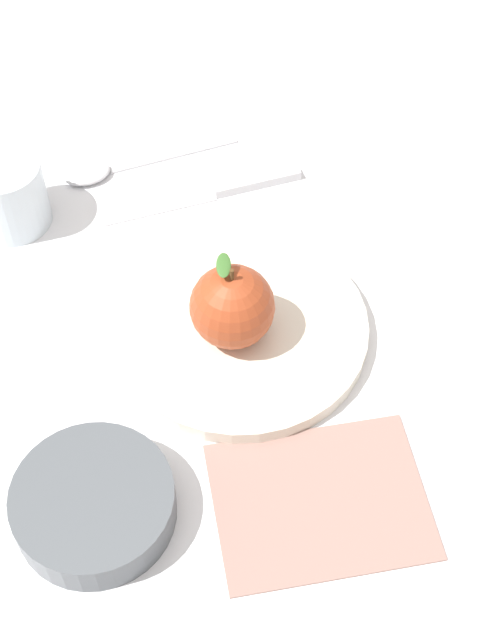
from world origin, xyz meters
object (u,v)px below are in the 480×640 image
(cup, at_px, (7,191))
(knife, at_px, (221,190))
(apple, at_px, (232,307))
(side_bowl, at_px, (93,502))
(dinner_plate, at_px, (240,327))
(linen_napkin, at_px, (320,500))
(spoon, at_px, (108,168))

(cup, relative_size, knife, 0.38)
(apple, height_order, side_bowl, apple)
(dinner_plate, relative_size, apple, 2.71)
(cup, distance_m, knife, 0.21)
(apple, xyz_separation_m, linen_napkin, (-0.16, 0.05, -0.05))
(spoon, bearing_deg, cup, 86.52)
(side_bowl, relative_size, spoon, 0.69)
(dinner_plate, bearing_deg, linen_napkin, 159.32)
(knife, bearing_deg, linen_napkin, 151.84)
(cup, bearing_deg, dinner_plate, -163.84)
(apple, height_order, spoon, apple)
(apple, xyz_separation_m, side_bowl, (-0.05, 0.19, -0.03))
(spoon, bearing_deg, side_bowl, 141.97)
(spoon, distance_m, linen_napkin, 0.42)
(linen_napkin, bearing_deg, knife, -28.16)
(linen_napkin, bearing_deg, apple, -17.31)
(cup, xyz_separation_m, knife, (-0.11, -0.17, -0.04))
(apple, xyz_separation_m, spoon, (0.25, -0.05, -0.05))
(knife, bearing_deg, side_bowl, 123.54)
(dinner_plate, distance_m, knife, 0.18)
(side_bowl, bearing_deg, linen_napkin, -128.26)
(apple, bearing_deg, side_bowl, 105.60)
(side_bowl, height_order, linen_napkin, side_bowl)
(side_bowl, xyz_separation_m, spoon, (0.30, -0.23, -0.02))
(knife, xyz_separation_m, linen_napkin, (-0.31, 0.16, -0.00))
(cup, relative_size, spoon, 0.40)
(cup, height_order, linen_napkin, cup)
(knife, bearing_deg, spoon, 33.57)
(dinner_plate, height_order, apple, apple)
(dinner_plate, bearing_deg, spoon, -8.46)
(cup, bearing_deg, spoon, -93.48)
(side_bowl, xyz_separation_m, linen_napkin, (-0.11, -0.14, -0.02))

